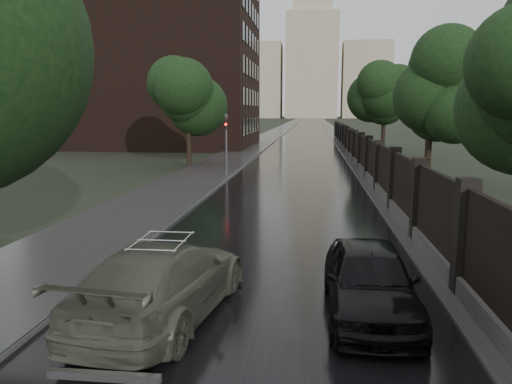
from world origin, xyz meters
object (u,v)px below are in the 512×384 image
(tree_right_b, at_px, (431,97))
(volga_sedan, at_px, (163,280))
(tree_left_far, at_px, (188,96))
(traffic_light, at_px, (226,139))
(tree_right_c, at_px, (384,102))
(car_right_near, at_px, (370,280))

(tree_right_b, xyz_separation_m, volga_sedan, (-9.32, -19.00, -4.16))
(tree_left_far, bearing_deg, traffic_light, -53.53)
(tree_left_far, distance_m, tree_right_c, 18.45)
(tree_right_c, xyz_separation_m, traffic_light, (-11.80, -15.01, -2.55))
(tree_right_c, bearing_deg, tree_left_far, -147.17)
(car_right_near, bearing_deg, tree_right_c, 81.51)
(tree_left_far, height_order, tree_right_b, tree_left_far)
(traffic_light, bearing_deg, car_right_near, -72.72)
(traffic_light, height_order, car_right_near, traffic_light)
(tree_right_c, xyz_separation_m, car_right_near, (-5.14, -36.40, -4.20))
(tree_right_b, relative_size, volga_sedan, 1.30)
(car_right_near, bearing_deg, traffic_light, 106.83)
(tree_left_far, height_order, volga_sedan, tree_left_far)
(traffic_light, relative_size, volga_sedan, 0.74)
(tree_left_far, distance_m, volga_sedan, 28.05)
(tree_right_b, distance_m, volga_sedan, 21.57)
(tree_left_far, bearing_deg, car_right_near, -68.58)
(volga_sedan, relative_size, car_right_near, 1.22)
(traffic_light, bearing_deg, tree_left_far, 126.47)
(tree_right_b, xyz_separation_m, tree_right_c, (0.00, 18.00, 0.00))
(car_right_near, bearing_deg, tree_right_b, 73.94)
(volga_sedan, bearing_deg, tree_left_far, -69.62)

